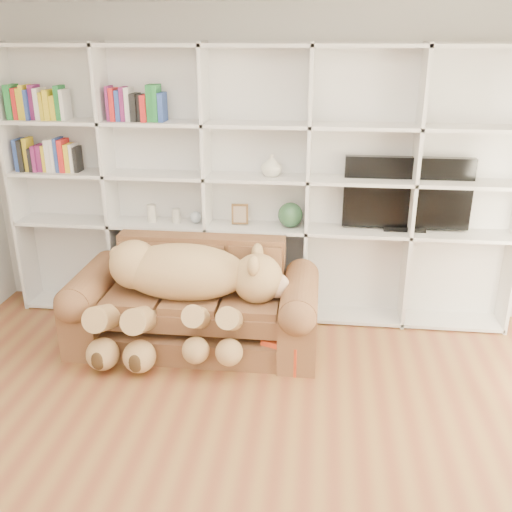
# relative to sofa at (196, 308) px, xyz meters

# --- Properties ---
(floor) EXTENTS (5.00, 5.00, 0.00)m
(floor) POSITION_rel_sofa_xyz_m (0.45, -1.71, -0.32)
(floor) COLOR brown
(floor) RESTS_ON ground
(wall_back) EXTENTS (5.00, 0.02, 2.70)m
(wall_back) POSITION_rel_sofa_xyz_m (0.45, 0.79, 1.03)
(wall_back) COLOR silver
(wall_back) RESTS_ON floor
(bookshelf) EXTENTS (4.43, 0.35, 2.40)m
(bookshelf) POSITION_rel_sofa_xyz_m (0.21, 0.65, 0.98)
(bookshelf) COLOR silver
(bookshelf) RESTS_ON floor
(sofa) EXTENTS (2.02, 0.87, 0.85)m
(sofa) POSITION_rel_sofa_xyz_m (0.00, 0.00, 0.00)
(sofa) COLOR brown
(sofa) RESTS_ON floor
(teddy_bear) EXTENTS (1.54, 0.84, 0.89)m
(teddy_bear) POSITION_rel_sofa_xyz_m (-0.06, -0.17, 0.27)
(teddy_bear) COLOR tan
(teddy_bear) RESTS_ON sofa
(throw_pillow) EXTENTS (0.38, 0.27, 0.36)m
(throw_pillow) POSITION_rel_sofa_xyz_m (-0.42, 0.14, 0.28)
(throw_pillow) COLOR #5F1013
(throw_pillow) RESTS_ON sofa
(gift_box) EXTENTS (0.39, 0.38, 0.24)m
(gift_box) POSITION_rel_sofa_xyz_m (0.78, -0.27, -0.20)
(gift_box) COLOR red
(gift_box) RESTS_ON floor
(tv) EXTENTS (1.07, 0.18, 0.63)m
(tv) POSITION_rel_sofa_xyz_m (1.73, 0.64, 0.86)
(tv) COLOR black
(tv) RESTS_ON bookshelf
(picture_frame) EXTENTS (0.15, 0.03, 0.18)m
(picture_frame) POSITION_rel_sofa_xyz_m (0.29, 0.59, 0.65)
(picture_frame) COLOR brown
(picture_frame) RESTS_ON bookshelf
(green_vase) EXTENTS (0.22, 0.22, 0.22)m
(green_vase) POSITION_rel_sofa_xyz_m (0.74, 0.59, 0.65)
(green_vase) COLOR #2F5B39
(green_vase) RESTS_ON bookshelf
(figurine_tall) EXTENTS (0.10, 0.10, 0.16)m
(figurine_tall) POSITION_rel_sofa_xyz_m (-0.51, 0.59, 0.62)
(figurine_tall) COLOR beige
(figurine_tall) RESTS_ON bookshelf
(figurine_short) EXTENTS (0.08, 0.08, 0.13)m
(figurine_short) POSITION_rel_sofa_xyz_m (-0.28, 0.59, 0.61)
(figurine_short) COLOR beige
(figurine_short) RESTS_ON bookshelf
(snow_globe) EXTENTS (0.11, 0.11, 0.11)m
(snow_globe) POSITION_rel_sofa_xyz_m (-0.11, 0.59, 0.60)
(snow_globe) COLOR silver
(snow_globe) RESTS_ON bookshelf
(shelf_vase) EXTENTS (0.20, 0.20, 0.19)m
(shelf_vase) POSITION_rel_sofa_xyz_m (0.57, 0.59, 1.09)
(shelf_vase) COLOR silver
(shelf_vase) RESTS_ON bookshelf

